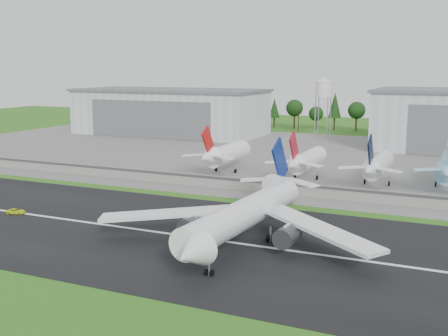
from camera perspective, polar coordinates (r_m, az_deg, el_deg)
The scene contains 14 objects.
ground at distance 114.42m, azimuth -11.74°, elevation -7.43°, with size 600.00×600.00×0.00m, color #336C19.
runway at distance 122.23m, azimuth -8.97°, elevation -6.17°, with size 320.00×60.00×0.10m, color black.
runway_centerline at distance 122.21m, azimuth -8.97°, elevation -6.14°, with size 220.00×1.00×0.02m, color white.
apron at distance 220.24m, azimuth 6.92°, elevation 1.21°, with size 320.00×150.00×0.10m, color slate.
blast_fence at distance 160.08m, azimuth -0.12°, elevation -1.48°, with size 240.00×0.61×3.50m.
hangar_west at distance 292.12m, azimuth -5.47°, elevation 5.74°, with size 97.00×44.00×23.20m.
water_tower at distance 281.63m, azimuth 10.09°, elevation 8.10°, with size 8.40×8.40×29.40m.
utility_poles at distance 296.86m, azimuth 11.61°, elevation 3.39°, with size 230.00×3.00×12.00m, color black, non-canonical shape.
treeline at distance 311.41m, azimuth 12.23°, elevation 3.68°, with size 320.00×16.00×22.00m, color black, non-canonical shape.
main_airliner at distance 109.10m, azimuth 1.99°, elevation -5.41°, with size 57.17×59.24×18.17m.
ground_vehicle at distance 141.57m, azimuth -20.39°, elevation -4.14°, with size 2.05×4.44×1.23m, color #CBE51A.
parked_jet_red_a at distance 182.48m, azimuth -0.01°, elevation 1.43°, with size 7.36×31.29×16.89m.
parked_jet_red_b at distance 173.13m, azimuth 8.24°, elevation 0.76°, with size 7.36×31.29×16.61m.
parked_jet_navy at distance 168.53m, azimuth 15.26°, elevation 0.24°, with size 7.36×31.29×16.60m.
Camera 1 is at (65.14, -87.58, 34.31)m, focal length 45.00 mm.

